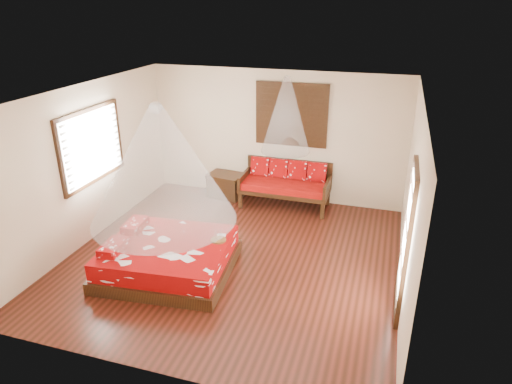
{
  "coord_description": "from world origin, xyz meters",
  "views": [
    {
      "loc": [
        2.36,
        -6.37,
        4.13
      ],
      "look_at": [
        0.32,
        0.29,
        1.15
      ],
      "focal_mm": 32.0,
      "sensor_mm": 36.0,
      "label": 1
    }
  ],
  "objects": [
    {
      "name": "storage_chest",
      "position": [
        -1.04,
        2.45,
        0.27
      ],
      "size": [
        0.84,
        0.67,
        0.53
      ],
      "rotation": [
        0.0,
        0.0,
        -0.15
      ],
      "color": "black",
      "rests_on": "floor"
    },
    {
      "name": "glazed_door",
      "position": [
        2.72,
        -0.6,
        1.07
      ],
      "size": [
        0.08,
        1.02,
        2.16
      ],
      "color": "black",
      "rests_on": "floor"
    },
    {
      "name": "room",
      "position": [
        0.0,
        0.0,
        1.4
      ],
      "size": [
        5.54,
        5.54,
        2.84
      ],
      "color": "black",
      "rests_on": "ground"
    },
    {
      "name": "daybed",
      "position": [
        0.34,
        2.38,
        0.52
      ],
      "size": [
        1.86,
        0.83,
        0.96
      ],
      "color": "black",
      "rests_on": "floor"
    },
    {
      "name": "wine_tray",
      "position": [
        -0.12,
        -0.36,
        0.55
      ],
      "size": [
        0.25,
        0.25,
        0.2
      ],
      "rotation": [
        0.0,
        0.0,
        0.27
      ],
      "color": "brown",
      "rests_on": "bed"
    },
    {
      "name": "mosquito_net_main",
      "position": [
        -0.86,
        -0.7,
        1.85
      ],
      "size": [
        2.23,
        2.23,
        1.8
      ],
      "primitive_type": "cone",
      "color": "white",
      "rests_on": "ceiling"
    },
    {
      "name": "bed",
      "position": [
        -0.88,
        -0.7,
        0.25
      ],
      "size": [
        2.17,
        2.0,
        0.63
      ],
      "rotation": [
        0.0,
        0.0,
        0.09
      ],
      "color": "black",
      "rests_on": "floor"
    },
    {
      "name": "mosquito_net_daybed",
      "position": [
        0.34,
        2.25,
        2.0
      ],
      "size": [
        0.99,
        0.99,
        1.5
      ],
      "primitive_type": "cone",
      "color": "white",
      "rests_on": "ceiling"
    },
    {
      "name": "shutter_panel",
      "position": [
        0.34,
        2.72,
        1.9
      ],
      "size": [
        1.52,
        0.06,
        1.32
      ],
      "color": "black",
      "rests_on": "wall_back"
    },
    {
      "name": "window_left",
      "position": [
        -2.71,
        0.2,
        1.7
      ],
      "size": [
        0.1,
        1.74,
        1.34
      ],
      "color": "black",
      "rests_on": "wall_left"
    }
  ]
}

